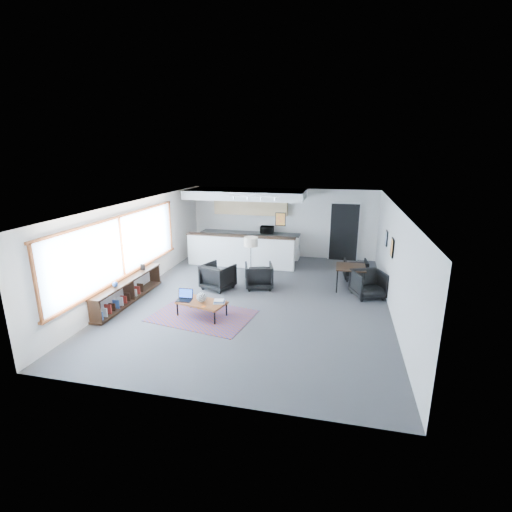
% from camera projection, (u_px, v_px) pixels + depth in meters
% --- Properties ---
extents(room, '(7.02, 9.02, 2.62)m').
position_uv_depth(room, '(257.00, 253.00, 9.91)').
color(room, '#48484B').
rests_on(room, ground).
extents(window, '(0.10, 5.95, 1.66)m').
position_uv_depth(window, '(121.00, 248.00, 9.77)').
color(window, '#8CBFFF').
rests_on(window, room).
extents(console, '(0.35, 3.00, 0.80)m').
position_uv_depth(console, '(128.00, 291.00, 9.90)').
color(console, black).
rests_on(console, floor).
extents(kitchenette, '(4.20, 1.96, 2.60)m').
position_uv_depth(kitchenette, '(247.00, 223.00, 13.63)').
color(kitchenette, white).
rests_on(kitchenette, floor).
extents(doorway, '(1.10, 0.12, 2.15)m').
position_uv_depth(doorway, '(344.00, 232.00, 13.63)').
color(doorway, black).
rests_on(doorway, room).
extents(track_light, '(1.60, 0.07, 0.15)m').
position_uv_depth(track_light, '(254.00, 197.00, 11.77)').
color(track_light, silver).
rests_on(track_light, room).
extents(wall_art_lower, '(0.03, 0.38, 0.48)m').
position_uv_depth(wall_art_lower, '(392.00, 248.00, 9.48)').
color(wall_art_lower, black).
rests_on(wall_art_lower, room).
extents(wall_art_upper, '(0.03, 0.34, 0.44)m').
position_uv_depth(wall_art_upper, '(386.00, 238.00, 10.71)').
color(wall_art_upper, black).
rests_on(wall_art_upper, room).
extents(kilim_rug, '(2.63, 2.01, 0.01)m').
position_uv_depth(kilim_rug, '(202.00, 316.00, 9.16)').
color(kilim_rug, '#573244').
rests_on(kilim_rug, floor).
extents(coffee_table, '(1.29, 0.89, 0.38)m').
position_uv_depth(coffee_table, '(202.00, 303.00, 9.06)').
color(coffee_table, brown).
rests_on(coffee_table, floor).
extents(laptop, '(0.38, 0.32, 0.26)m').
position_uv_depth(laptop, '(185.00, 297.00, 9.16)').
color(laptop, black).
rests_on(laptop, coffee_table).
extents(ceramic_pot, '(0.24, 0.24, 0.24)m').
position_uv_depth(ceramic_pot, '(201.00, 297.00, 9.00)').
color(ceramic_pot, gray).
rests_on(ceramic_pot, coffee_table).
extents(book_stack, '(0.31, 0.26, 0.09)m').
position_uv_depth(book_stack, '(219.00, 301.00, 8.96)').
color(book_stack, silver).
rests_on(book_stack, coffee_table).
extents(coaster, '(0.11, 0.11, 0.01)m').
position_uv_depth(coaster, '(204.00, 306.00, 8.77)').
color(coaster, '#E5590C').
rests_on(coaster, coffee_table).
extents(armchair_left, '(1.03, 1.00, 0.84)m').
position_uv_depth(armchair_left, '(218.00, 275.00, 10.88)').
color(armchair_left, black).
rests_on(armchair_left, floor).
extents(armchair_right, '(0.97, 0.94, 0.81)m').
position_uv_depth(armchair_right, '(259.00, 274.00, 10.98)').
color(armchair_right, black).
rests_on(armchair_right, floor).
extents(floor_lamp, '(0.43, 0.43, 1.47)m').
position_uv_depth(floor_lamp, '(251.00, 244.00, 11.04)').
color(floor_lamp, black).
rests_on(floor_lamp, floor).
extents(dining_table, '(0.83, 0.83, 0.70)m').
position_uv_depth(dining_table, '(351.00, 269.00, 10.76)').
color(dining_table, black).
rests_on(dining_table, floor).
extents(dining_chair_near, '(0.88, 0.85, 0.71)m').
position_uv_depth(dining_chair_near, '(368.00, 285.00, 10.26)').
color(dining_chair_near, black).
rests_on(dining_chair_near, floor).
extents(dining_chair_far, '(0.64, 0.61, 0.61)m').
position_uv_depth(dining_chair_far, '(355.00, 270.00, 11.71)').
color(dining_chair_far, black).
rests_on(dining_chair_far, floor).
extents(microwave, '(0.50, 0.29, 0.33)m').
position_uv_depth(microwave, '(267.00, 229.00, 13.98)').
color(microwave, black).
rests_on(microwave, kitchenette).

